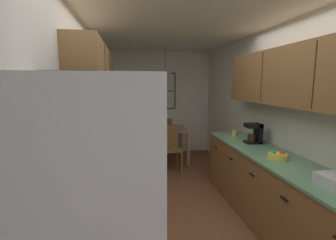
{
  "coord_description": "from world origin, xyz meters",
  "views": [
    {
      "loc": [
        -0.71,
        -2.5,
        1.77
      ],
      "look_at": [
        -0.12,
        1.27,
        1.19
      ],
      "focal_mm": 26.11,
      "sensor_mm": 36.0,
      "label": 1
    }
  ],
  "objects_px": {
    "microwave_over_range": "(79,94)",
    "mug_by_coffeemaker": "(234,133)",
    "fruit_bowl": "(278,156)",
    "table_serving_bowl": "(165,127)",
    "coffee_maker": "(255,133)",
    "refrigerator": "(93,238)",
    "dining_table": "(165,133)",
    "stove_range": "(100,234)",
    "storage_canister": "(103,157)",
    "dining_chair_far": "(164,134)",
    "trash_bin": "(132,163)",
    "dining_chair_near": "(170,146)"
  },
  "relations": [
    {
      "from": "coffee_maker",
      "to": "mug_by_coffeemaker",
      "type": "distance_m",
      "value": 0.52
    },
    {
      "from": "dining_chair_near",
      "to": "mug_by_coffeemaker",
      "type": "relative_size",
      "value": 7.67
    },
    {
      "from": "stove_range",
      "to": "mug_by_coffeemaker",
      "type": "xyz_separation_m",
      "value": [
        1.98,
        1.73,
        0.48
      ]
    },
    {
      "from": "coffee_maker",
      "to": "mug_by_coffeemaker",
      "type": "height_order",
      "value": "coffee_maker"
    },
    {
      "from": "microwave_over_range",
      "to": "dining_chair_near",
      "type": "xyz_separation_m",
      "value": [
        1.18,
        2.73,
        -1.18
      ]
    },
    {
      "from": "coffee_maker",
      "to": "table_serving_bowl",
      "type": "xyz_separation_m",
      "value": [
        -1.02,
        2.19,
        -0.27
      ]
    },
    {
      "from": "fruit_bowl",
      "to": "table_serving_bowl",
      "type": "relative_size",
      "value": 1.04
    },
    {
      "from": "dining_chair_near",
      "to": "mug_by_coffeemaker",
      "type": "distance_m",
      "value": 1.43
    },
    {
      "from": "stove_range",
      "to": "fruit_bowl",
      "type": "xyz_separation_m",
      "value": [
        1.96,
        0.48,
        0.47
      ]
    },
    {
      "from": "table_serving_bowl",
      "to": "dining_table",
      "type": "bearing_deg",
      "value": -77.34
    },
    {
      "from": "dining_table",
      "to": "storage_canister",
      "type": "height_order",
      "value": "storage_canister"
    },
    {
      "from": "microwave_over_range",
      "to": "storage_canister",
      "type": "height_order",
      "value": "microwave_over_range"
    },
    {
      "from": "mug_by_coffeemaker",
      "to": "dining_table",
      "type": "bearing_deg",
      "value": 119.22
    },
    {
      "from": "refrigerator",
      "to": "dining_table",
      "type": "distance_m",
      "value": 4.21
    },
    {
      "from": "stove_range",
      "to": "mug_by_coffeemaker",
      "type": "relative_size",
      "value": 9.37
    },
    {
      "from": "refrigerator",
      "to": "dining_chair_far",
      "type": "xyz_separation_m",
      "value": [
        1.07,
        4.71,
        -0.4
      ]
    },
    {
      "from": "dining_chair_far",
      "to": "trash_bin",
      "type": "xyz_separation_m",
      "value": [
        -0.83,
        -1.56,
        -0.21
      ]
    },
    {
      "from": "dining_chair_near",
      "to": "fruit_bowl",
      "type": "bearing_deg",
      "value": -68.4
    },
    {
      "from": "coffee_maker",
      "to": "fruit_bowl",
      "type": "relative_size",
      "value": 1.33
    },
    {
      "from": "refrigerator",
      "to": "trash_bin",
      "type": "bearing_deg",
      "value": 85.76
    },
    {
      "from": "table_serving_bowl",
      "to": "trash_bin",
      "type": "bearing_deg",
      "value": -128.01
    },
    {
      "from": "refrigerator",
      "to": "stove_range",
      "type": "bearing_deg",
      "value": 94.86
    },
    {
      "from": "dining_table",
      "to": "mug_by_coffeemaker",
      "type": "distance_m",
      "value": 1.91
    },
    {
      "from": "mug_by_coffeemaker",
      "to": "table_serving_bowl",
      "type": "height_order",
      "value": "mug_by_coffeemaker"
    },
    {
      "from": "mug_by_coffeemaker",
      "to": "table_serving_bowl",
      "type": "distance_m",
      "value": 1.94
    },
    {
      "from": "mug_by_coffeemaker",
      "to": "stove_range",
      "type": "bearing_deg",
      "value": -138.98
    },
    {
      "from": "microwave_over_range",
      "to": "fruit_bowl",
      "type": "height_order",
      "value": "microwave_over_range"
    },
    {
      "from": "stove_range",
      "to": "storage_canister",
      "type": "relative_size",
      "value": 5.51
    },
    {
      "from": "mug_by_coffeemaker",
      "to": "microwave_over_range",
      "type": "bearing_deg",
      "value": -140.55
    },
    {
      "from": "dining_chair_far",
      "to": "mug_by_coffeemaker",
      "type": "xyz_separation_m",
      "value": [
        0.86,
        -2.27,
        0.45
      ]
    },
    {
      "from": "microwave_over_range",
      "to": "dining_chair_far",
      "type": "xyz_separation_m",
      "value": [
        1.24,
        4.0,
        -1.18
      ]
    },
    {
      "from": "storage_canister",
      "to": "refrigerator",
      "type": "bearing_deg",
      "value": -86.94
    },
    {
      "from": "stove_range",
      "to": "dining_chair_far",
      "type": "height_order",
      "value": "stove_range"
    },
    {
      "from": "stove_range",
      "to": "trash_bin",
      "type": "height_order",
      "value": "stove_range"
    },
    {
      "from": "microwave_over_range",
      "to": "mug_by_coffeemaker",
      "type": "bearing_deg",
      "value": 39.45
    },
    {
      "from": "dining_table",
      "to": "mug_by_coffeemaker",
      "type": "xyz_separation_m",
      "value": [
        0.92,
        -1.64,
        0.31
      ]
    },
    {
      "from": "dining_table",
      "to": "fruit_bowl",
      "type": "xyz_separation_m",
      "value": [
        0.89,
        -2.89,
        0.3
      ]
    },
    {
      "from": "dining_chair_far",
      "to": "dining_table",
      "type": "bearing_deg",
      "value": -95.53
    },
    {
      "from": "stove_range",
      "to": "microwave_over_range",
      "type": "xyz_separation_m",
      "value": [
        -0.11,
        0.0,
        1.21
      ]
    },
    {
      "from": "dining_table",
      "to": "coffee_maker",
      "type": "distance_m",
      "value": 2.4
    },
    {
      "from": "stove_range",
      "to": "dining_table",
      "type": "distance_m",
      "value": 3.54
    },
    {
      "from": "microwave_over_range",
      "to": "mug_by_coffeemaker",
      "type": "xyz_separation_m",
      "value": [
        2.1,
        1.73,
        -0.73
      ]
    },
    {
      "from": "coffee_maker",
      "to": "mug_by_coffeemaker",
      "type": "bearing_deg",
      "value": 99.96
    },
    {
      "from": "dining_chair_near",
      "to": "trash_bin",
      "type": "xyz_separation_m",
      "value": [
        -0.77,
        -0.29,
        -0.21
      ]
    },
    {
      "from": "dining_chair_near",
      "to": "trash_bin",
      "type": "height_order",
      "value": "dining_chair_near"
    },
    {
      "from": "refrigerator",
      "to": "trash_bin",
      "type": "distance_m",
      "value": 3.22
    },
    {
      "from": "dining_chair_near",
      "to": "fruit_bowl",
      "type": "height_order",
      "value": "fruit_bowl"
    },
    {
      "from": "stove_range",
      "to": "table_serving_bowl",
      "type": "distance_m",
      "value": 3.59
    },
    {
      "from": "stove_range",
      "to": "table_serving_bowl",
      "type": "xyz_separation_m",
      "value": [
        1.06,
        3.42,
        0.31
      ]
    },
    {
      "from": "coffee_maker",
      "to": "mug_by_coffeemaker",
      "type": "relative_size",
      "value": 2.47
    }
  ]
}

